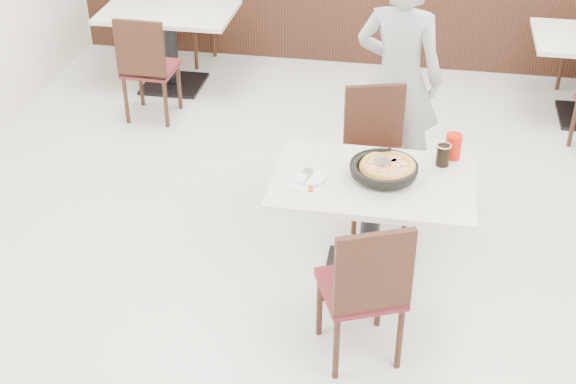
% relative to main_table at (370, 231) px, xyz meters
% --- Properties ---
extents(floor, '(7.00, 7.00, 0.00)m').
position_rel_main_table_xyz_m(floor, '(-0.30, -0.01, -0.38)').
color(floor, '#B2B2AD').
rests_on(floor, ground).
extents(wainscot_back, '(5.90, 0.03, 1.10)m').
position_rel_main_table_xyz_m(wainscot_back, '(-0.30, 3.47, 0.18)').
color(wainscot_back, black).
rests_on(wainscot_back, floor).
extents(main_table, '(1.22, 0.82, 0.75)m').
position_rel_main_table_xyz_m(main_table, '(0.00, 0.00, 0.00)').
color(main_table, silver).
rests_on(main_table, floor).
extents(chair_near, '(0.55, 0.55, 0.95)m').
position_rel_main_table_xyz_m(chair_near, '(0.00, -0.67, 0.10)').
color(chair_near, black).
rests_on(chair_near, floor).
extents(chair_far, '(0.52, 0.52, 0.95)m').
position_rel_main_table_xyz_m(chair_far, '(-0.02, 0.71, 0.10)').
color(chair_far, black).
rests_on(chair_far, floor).
extents(trivet, '(0.12, 0.12, 0.04)m').
position_rel_main_table_xyz_m(trivet, '(0.01, 0.08, 0.39)').
color(trivet, black).
rests_on(trivet, main_table).
extents(pizza_pan, '(0.40, 0.40, 0.01)m').
position_rel_main_table_xyz_m(pizza_pan, '(0.06, 0.03, 0.42)').
color(pizza_pan, black).
rests_on(pizza_pan, trivet).
extents(pizza, '(0.35, 0.35, 0.02)m').
position_rel_main_table_xyz_m(pizza, '(0.08, 0.04, 0.44)').
color(pizza, '#B78531').
rests_on(pizza, pizza_pan).
extents(pizza_server, '(0.09, 0.10, 0.00)m').
position_rel_main_table_xyz_m(pizza_server, '(0.04, 0.07, 0.47)').
color(pizza_server, white).
rests_on(pizza_server, pizza).
extents(napkin, '(0.16, 0.16, 0.00)m').
position_rel_main_table_xyz_m(napkin, '(-0.43, -0.13, 0.38)').
color(napkin, silver).
rests_on(napkin, main_table).
extents(side_plate, '(0.19, 0.19, 0.01)m').
position_rel_main_table_xyz_m(side_plate, '(-0.37, -0.06, 0.38)').
color(side_plate, white).
rests_on(side_plate, napkin).
extents(fork, '(0.05, 0.15, 0.00)m').
position_rel_main_table_xyz_m(fork, '(-0.38, -0.08, 0.39)').
color(fork, white).
rests_on(fork, side_plate).
extents(cola_glass, '(0.09, 0.09, 0.13)m').
position_rel_main_table_xyz_m(cola_glass, '(0.40, 0.24, 0.44)').
color(cola_glass, black).
rests_on(cola_glass, main_table).
extents(red_cup, '(0.10, 0.10, 0.16)m').
position_rel_main_table_xyz_m(red_cup, '(0.46, 0.35, 0.45)').
color(red_cup, '#BB1604').
rests_on(red_cup, main_table).
extents(diner_person, '(0.69, 0.51, 1.73)m').
position_rel_main_table_xyz_m(diner_person, '(0.07, 1.21, 0.49)').
color(diner_person, '#9D9EA1').
rests_on(diner_person, floor).
extents(bg_table_left, '(1.23, 0.84, 0.75)m').
position_rel_main_table_xyz_m(bg_table_left, '(-2.09, 2.62, 0.00)').
color(bg_table_left, silver).
rests_on(bg_table_left, floor).
extents(bg_chair_left_near, '(0.43, 0.43, 0.95)m').
position_rel_main_table_xyz_m(bg_chair_left_near, '(-2.07, 1.98, 0.10)').
color(bg_chair_left_near, black).
rests_on(bg_chair_left_near, floor).
extents(bg_chair_left_far, '(0.52, 0.52, 0.95)m').
position_rel_main_table_xyz_m(bg_chair_left_far, '(-2.10, 3.25, 0.10)').
color(bg_chair_left_far, black).
rests_on(bg_chair_left_far, floor).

